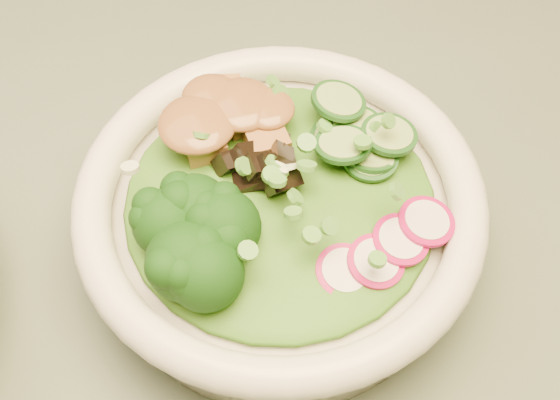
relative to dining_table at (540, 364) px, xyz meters
name	(u,v)px	position (x,y,z in m)	size (l,w,h in m)	color
dining_table	(540,364)	(0.00, 0.00, 0.00)	(1.20, 0.80, 0.75)	black
salad_bowl	(280,217)	(-0.17, 0.10, 0.15)	(0.24, 0.24, 0.07)	white
lettuce_bed	(280,199)	(-0.17, 0.10, 0.17)	(0.18, 0.18, 0.02)	#275E13
broccoli_florets	(206,245)	(-0.22, 0.07, 0.18)	(0.07, 0.06, 0.04)	black
radish_slices	(357,260)	(-0.14, 0.04, 0.17)	(0.10, 0.04, 0.02)	#A80C51
cucumber_slices	(354,137)	(-0.11, 0.12, 0.18)	(0.06, 0.06, 0.03)	#8FB162
mushroom_heap	(267,176)	(-0.17, 0.11, 0.18)	(0.06, 0.06, 0.04)	black
tofu_cubes	(219,131)	(-0.19, 0.15, 0.18)	(0.08, 0.05, 0.03)	#A16935
peanut_sauce	(217,118)	(-0.19, 0.15, 0.19)	(0.06, 0.05, 0.01)	brown
scallion_garnish	(280,178)	(-0.17, 0.10, 0.19)	(0.17, 0.17, 0.02)	#559B37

